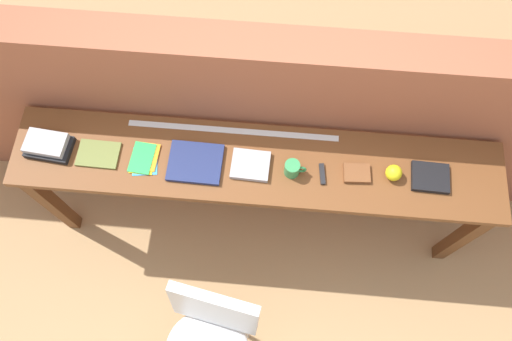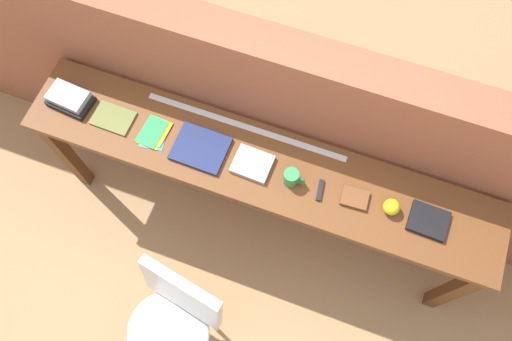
# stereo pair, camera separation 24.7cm
# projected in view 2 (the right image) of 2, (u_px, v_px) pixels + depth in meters

# --- Properties ---
(ground_plane) EXTENTS (40.00, 40.00, 0.00)m
(ground_plane) POSITION_uv_depth(u_px,v_px,m) (243.00, 257.00, 3.22)
(ground_plane) COLOR tan
(brick_wall_back) EXTENTS (6.00, 0.20, 1.42)m
(brick_wall_back) POSITION_uv_depth(u_px,v_px,m) (280.00, 123.00, 2.79)
(brick_wall_back) COLOR #935138
(brick_wall_back) RESTS_ON ground
(sideboard) EXTENTS (2.50, 0.44, 0.88)m
(sideboard) POSITION_uv_depth(u_px,v_px,m) (259.00, 174.00, 2.64)
(sideboard) COLOR brown
(sideboard) RESTS_ON ground
(chair_white_moulded) EXTENTS (0.52, 0.53, 0.89)m
(chair_white_moulded) POSITION_uv_depth(u_px,v_px,m) (173.00, 319.00, 2.57)
(chair_white_moulded) COLOR silver
(chair_white_moulded) RESTS_ON ground
(book_stack_leftmost) EXTENTS (0.24, 0.17, 0.07)m
(book_stack_leftmost) POSITION_uv_depth(u_px,v_px,m) (69.00, 99.00, 2.62)
(book_stack_leftmost) COLOR black
(book_stack_leftmost) RESTS_ON sideboard
(magazine_cycling) EXTENTS (0.21, 0.15, 0.01)m
(magazine_cycling) POSITION_uv_depth(u_px,v_px,m) (113.00, 118.00, 2.60)
(magazine_cycling) COLOR olive
(magazine_cycling) RESTS_ON sideboard
(pamphlet_pile_colourful) EXTENTS (0.15, 0.19, 0.01)m
(pamphlet_pile_colourful) POSITION_uv_depth(u_px,v_px,m) (154.00, 133.00, 2.57)
(pamphlet_pile_colourful) COLOR #3399D8
(pamphlet_pile_colourful) RESTS_ON sideboard
(book_open_centre) EXTENTS (0.27, 0.22, 0.02)m
(book_open_centre) POSITION_uv_depth(u_px,v_px,m) (200.00, 148.00, 2.53)
(book_open_centre) COLOR navy
(book_open_centre) RESTS_ON sideboard
(book_grey_hardcover) EXTENTS (0.20, 0.17, 0.03)m
(book_grey_hardcover) POSITION_uv_depth(u_px,v_px,m) (252.00, 164.00, 2.50)
(book_grey_hardcover) COLOR #9E9EA3
(book_grey_hardcover) RESTS_ON sideboard
(mug) EXTENTS (0.11, 0.08, 0.09)m
(mug) POSITION_uv_depth(u_px,v_px,m) (292.00, 178.00, 2.44)
(mug) COLOR #338C4C
(mug) RESTS_ON sideboard
(multitool_folded) EXTENTS (0.04, 0.11, 0.02)m
(multitool_folded) POSITION_uv_depth(u_px,v_px,m) (320.00, 190.00, 2.45)
(multitool_folded) COLOR black
(multitool_folded) RESTS_ON sideboard
(leather_journal_brown) EXTENTS (0.14, 0.11, 0.02)m
(leather_journal_brown) POSITION_uv_depth(u_px,v_px,m) (355.00, 198.00, 2.43)
(leather_journal_brown) COLOR brown
(leather_journal_brown) RESTS_ON sideboard
(sports_ball_small) EXTENTS (0.08, 0.08, 0.08)m
(sports_ball_small) POSITION_uv_depth(u_px,v_px,m) (392.00, 207.00, 2.38)
(sports_ball_small) COLOR yellow
(sports_ball_small) RESTS_ON sideboard
(book_repair_rightmost) EXTENTS (0.19, 0.16, 0.03)m
(book_repair_rightmost) POSITION_uv_depth(u_px,v_px,m) (428.00, 221.00, 2.39)
(book_repair_rightmost) COLOR black
(book_repair_rightmost) RESTS_ON sideboard
(ruler_metal_back_edge) EXTENTS (1.09, 0.03, 0.00)m
(ruler_metal_back_edge) POSITION_uv_depth(u_px,v_px,m) (246.00, 127.00, 2.59)
(ruler_metal_back_edge) COLOR silver
(ruler_metal_back_edge) RESTS_ON sideboard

